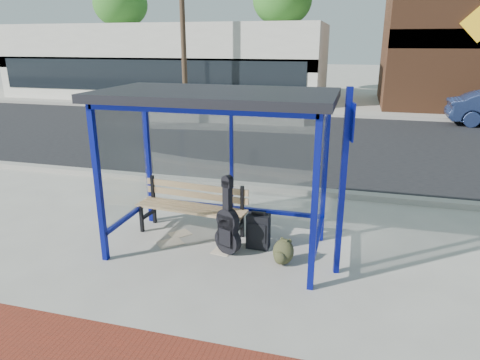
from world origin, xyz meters
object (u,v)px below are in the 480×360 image
(backpack, at_px, (283,253))
(bench, at_px, (192,205))
(suitcase, at_px, (258,231))
(guitar_bag, at_px, (228,227))

(backpack, bearing_deg, bench, 172.04)
(suitcase, relative_size, backpack, 1.60)
(guitar_bag, relative_size, suitcase, 1.94)
(bench, distance_m, backpack, 1.79)
(guitar_bag, xyz_separation_m, backpack, (0.86, -0.11, -0.25))
(backpack, bearing_deg, guitar_bag, -173.48)
(suitcase, bearing_deg, bench, 168.12)
(bench, height_order, guitar_bag, guitar_bag)
(bench, bearing_deg, suitcase, -7.21)
(guitar_bag, xyz_separation_m, suitcase, (0.40, 0.29, -0.15))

